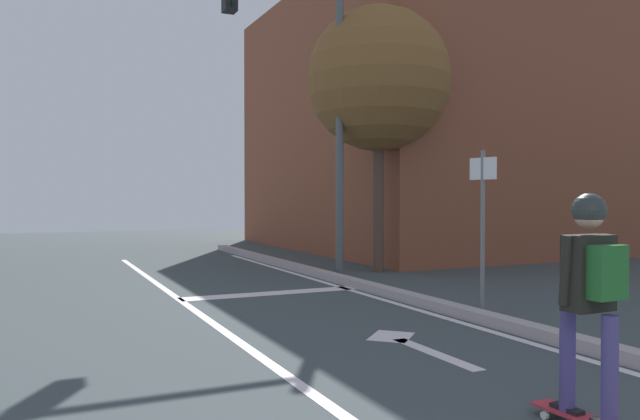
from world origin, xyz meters
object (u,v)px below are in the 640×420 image
at_px(skater, 591,279).
at_px(roadside_tree, 379,80).
at_px(traffic_signal_mast, 296,71).
at_px(street_sign_post, 483,207).

distance_m(skater, roadside_tree, 9.53).
distance_m(traffic_signal_mast, street_sign_post, 5.18).
distance_m(street_sign_post, roadside_tree, 5.51).
bearing_deg(traffic_signal_mast, roadside_tree, 9.20).
height_order(traffic_signal_mast, roadside_tree, traffic_signal_mast).
bearing_deg(skater, traffic_signal_mast, 81.46).
bearing_deg(skater, roadside_tree, 68.89).
bearing_deg(street_sign_post, skater, -120.10).
xyz_separation_m(traffic_signal_mast, street_sign_post, (0.94, -4.38, -2.59)).
height_order(skater, street_sign_post, street_sign_post).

